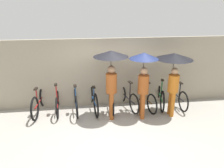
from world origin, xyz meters
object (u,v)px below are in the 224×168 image
pedestrian_leading (111,66)px  pedestrian_trailing (174,66)px  parked_bicycle_1 (58,101)px  parked_bicycle_2 (76,99)px  parked_bicycle_8 (177,95)px  parked_bicycle_4 (111,98)px  parked_bicycle_3 (93,98)px  pedestrian_center (144,70)px  parked_bicycle_5 (127,97)px  parked_bicycle_7 (160,94)px  parked_bicycle_0 (39,101)px  parked_bicycle_6 (144,97)px

pedestrian_leading → pedestrian_trailing: (1.87, -0.04, -0.05)m
parked_bicycle_1 → pedestrian_leading: bearing=-113.6°
parked_bicycle_2 → parked_bicycle_8: 3.44m
parked_bicycle_2 → parked_bicycle_4: size_ratio=1.02×
parked_bicycle_1 → parked_bicycle_3: bearing=-94.5°
parked_bicycle_2 → pedestrian_center: (2.03, -0.68, 1.12)m
parked_bicycle_5 → parked_bicycle_8: 1.72m
parked_bicycle_5 → pedestrian_trailing: pedestrian_trailing is taller
parked_bicycle_4 → parked_bicycle_7: (1.72, 0.06, 0.01)m
parked_bicycle_0 → pedestrian_trailing: pedestrian_trailing is taller
parked_bicycle_1 → parked_bicycle_2: (0.57, -0.02, 0.03)m
parked_bicycle_3 → parked_bicycle_4: 0.58m
parked_bicycle_3 → pedestrian_leading: size_ratio=0.89×
parked_bicycle_0 → pedestrian_leading: pedestrian_leading is taller
parked_bicycle_8 → parked_bicycle_1: bearing=88.4°
parked_bicycle_4 → parked_bicycle_8: (2.29, -0.01, -0.00)m
pedestrian_leading → pedestrian_trailing: size_ratio=1.06×
parked_bicycle_2 → pedestrian_trailing: size_ratio=0.92×
pedestrian_leading → parked_bicycle_8: bearing=16.2°
parked_bicycle_4 → parked_bicycle_6: 1.14m
parked_bicycle_8 → pedestrian_center: size_ratio=0.84×
pedestrian_center → pedestrian_trailing: size_ratio=1.03×
parked_bicycle_0 → parked_bicycle_3: (1.72, 0.00, 0.01)m
parked_bicycle_2 → parked_bicycle_6: size_ratio=1.03×
pedestrian_leading → pedestrian_trailing: 1.87m
parked_bicycle_3 → pedestrian_trailing: (2.39, -0.63, 1.18)m
parked_bicycle_5 → pedestrian_center: 1.37m
parked_bicycle_1 → parked_bicycle_7: bearing=-93.2°
parked_bicycle_1 → pedestrian_center: (2.61, -0.70, 1.15)m
parked_bicycle_3 → pedestrian_center: 1.95m
pedestrian_trailing → parked_bicycle_5: bearing=152.9°
pedestrian_leading → pedestrian_center: size_ratio=1.04×
parked_bicycle_8 → pedestrian_leading: 2.73m
parked_bicycle_5 → parked_bicycle_7: parked_bicycle_7 is taller
parked_bicycle_2 → parked_bicycle_8: size_ratio=1.07×
parked_bicycle_5 → parked_bicycle_6: parked_bicycle_6 is taller
parked_bicycle_0 → parked_bicycle_3: size_ratio=0.94×
parked_bicycle_4 → parked_bicycle_8: parked_bicycle_4 is taller
parked_bicycle_2 → parked_bicycle_6: 2.29m
parked_bicycle_0 → pedestrian_leading: 2.63m
parked_bicycle_7 → pedestrian_center: (-0.83, -0.72, 1.13)m
parked_bicycle_1 → parked_bicycle_6: bearing=-94.4°
parked_bicycle_0 → parked_bicycle_4: size_ratio=0.99×
parked_bicycle_0 → parked_bicycle_2: size_ratio=0.97×
pedestrian_center → pedestrian_leading: bearing=179.9°
parked_bicycle_5 → pedestrian_leading: size_ratio=0.79×
pedestrian_center → pedestrian_trailing: (0.93, 0.05, 0.07)m
parked_bicycle_4 → pedestrian_leading: 1.39m
parked_bicycle_8 → pedestrian_trailing: 1.44m
parked_bicycle_5 → parked_bicycle_6: bearing=-106.8°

